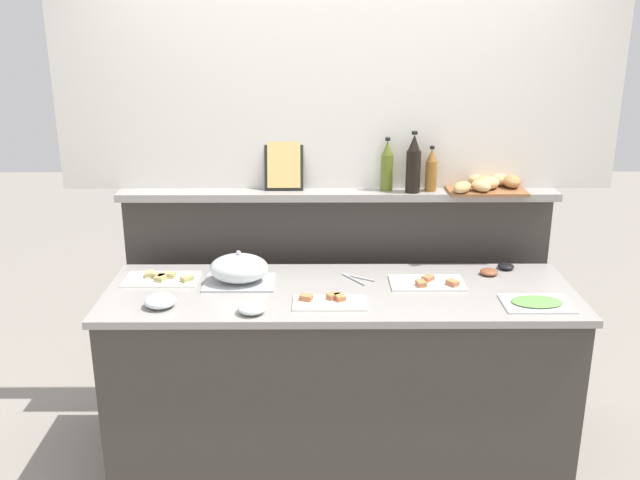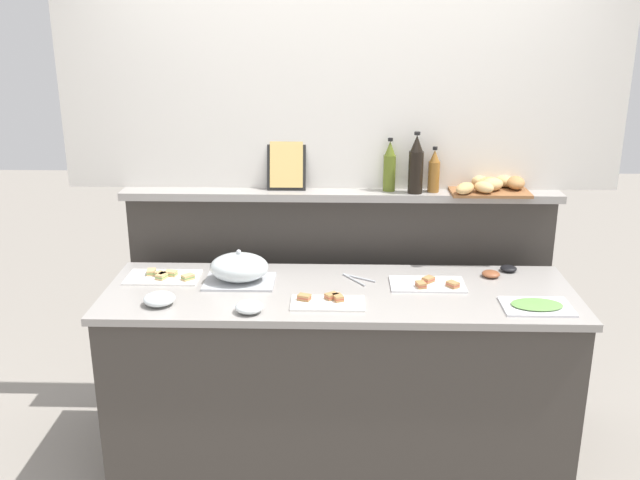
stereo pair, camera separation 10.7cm
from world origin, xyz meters
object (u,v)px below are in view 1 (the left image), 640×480
(sandwich_platter_front, at_px, (428,283))
(wine_bottle_dark, at_px, (413,165))
(condiment_bowl_dark, at_px, (489,272))
(cold_cuts_platter, at_px, (537,303))
(glass_bowl_large, at_px, (252,308))
(sandwich_platter_side, at_px, (163,278))
(serving_cloche, at_px, (239,270))
(vinegar_bottle_amber, at_px, (431,171))
(serving_tongs, at_px, (355,278))
(framed_picture, at_px, (284,165))
(bread_basket, at_px, (487,184))
(sandwich_platter_rear, at_px, (329,302))
(olive_oil_bottle, at_px, (387,167))
(glass_bowl_medium, at_px, (160,301))
(condiment_bowl_teal, at_px, (506,266))

(sandwich_platter_front, distance_m, wine_bottle_dark, 0.62)
(condiment_bowl_dark, bearing_deg, cold_cuts_platter, -71.21)
(cold_cuts_platter, relative_size, glass_bowl_large, 2.46)
(sandwich_platter_side, height_order, serving_cloche, serving_cloche)
(cold_cuts_platter, relative_size, vinegar_bottle_amber, 1.30)
(serving_tongs, height_order, vinegar_bottle_amber, vinegar_bottle_amber)
(cold_cuts_platter, xyz_separation_m, framed_picture, (-1.16, 0.68, 0.49))
(serving_cloche, relative_size, glass_bowl_large, 2.71)
(serving_tongs, bearing_deg, serving_cloche, -174.17)
(glass_bowl_large, height_order, bread_basket, bread_basket)
(sandwich_platter_rear, distance_m, olive_oil_bottle, 0.86)
(sandwich_platter_front, height_order, framed_picture, framed_picture)
(cold_cuts_platter, height_order, glass_bowl_medium, glass_bowl_medium)
(sandwich_platter_side, distance_m, condiment_bowl_teal, 1.73)
(glass_bowl_large, bearing_deg, serving_cloche, 104.46)
(sandwich_platter_rear, xyz_separation_m, framed_picture, (-0.22, 0.66, 0.49))
(sandwich_platter_front, xyz_separation_m, olive_oil_bottle, (-0.18, 0.41, 0.48))
(glass_bowl_large, relative_size, condiment_bowl_dark, 1.41)
(glass_bowl_medium, bearing_deg, vinegar_bottle_amber, 26.71)
(wine_bottle_dark, bearing_deg, cold_cuts_platter, -50.91)
(condiment_bowl_dark, distance_m, wine_bottle_dark, 0.66)
(sandwich_platter_rear, xyz_separation_m, glass_bowl_large, (-0.34, -0.10, 0.01))
(cold_cuts_platter, bearing_deg, sandwich_platter_front, 150.94)
(cold_cuts_platter, height_order, glass_bowl_large, glass_bowl_large)
(serving_cloche, distance_m, vinegar_bottle_amber, 1.11)
(sandwich_platter_front, xyz_separation_m, condiment_bowl_teal, (0.43, 0.21, 0.01))
(glass_bowl_large, bearing_deg, cold_cuts_platter, 3.70)
(glass_bowl_medium, relative_size, olive_oil_bottle, 0.52)
(bread_basket, bearing_deg, condiment_bowl_dark, -94.62)
(condiment_bowl_teal, xyz_separation_m, serving_tongs, (-0.78, -0.14, -0.01))
(glass_bowl_large, relative_size, framed_picture, 0.48)
(condiment_bowl_teal, xyz_separation_m, wine_bottle_dark, (-0.48, 0.15, 0.50))
(sandwich_platter_side, relative_size, sandwich_platter_rear, 1.07)
(serving_cloche, bearing_deg, sandwich_platter_front, -0.89)
(serving_tongs, bearing_deg, olive_oil_bottle, 62.58)
(sandwich_platter_rear, xyz_separation_m, serving_tongs, (0.14, 0.30, -0.00))
(sandwich_platter_front, relative_size, condiment_bowl_teal, 4.29)
(sandwich_platter_rear, bearing_deg, serving_cloche, 150.23)
(sandwich_platter_front, height_order, condiment_bowl_teal, sandwich_platter_front)
(sandwich_platter_side, height_order, glass_bowl_medium, glass_bowl_medium)
(serving_cloche, height_order, framed_picture, framed_picture)
(sandwich_platter_side, bearing_deg, glass_bowl_medium, -80.07)
(bread_basket, bearing_deg, wine_bottle_dark, -176.21)
(condiment_bowl_teal, height_order, framed_picture, framed_picture)
(condiment_bowl_teal, xyz_separation_m, framed_picture, (-1.14, 0.22, 0.48))
(glass_bowl_large, distance_m, glass_bowl_medium, 0.42)
(glass_bowl_large, relative_size, bread_basket, 0.31)
(glass_bowl_medium, relative_size, vinegar_bottle_amber, 0.61)
(wine_bottle_dark, distance_m, bread_basket, 0.41)
(vinegar_bottle_amber, height_order, framed_picture, framed_picture)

